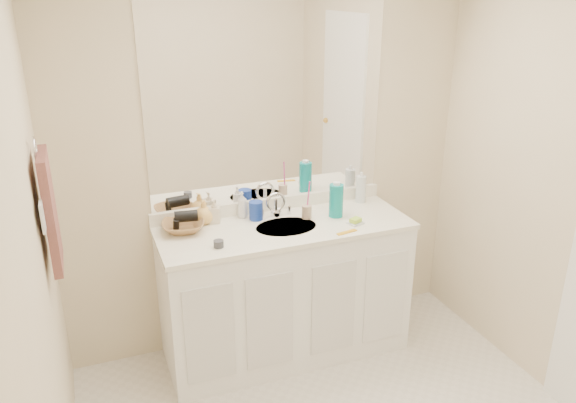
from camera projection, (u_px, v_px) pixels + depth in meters
The scene contains 25 objects.
wall_back at pixel (269, 161), 3.47m from camera, with size 2.60×0.02×2.40m, color beige.
wall_left at pixel (35, 306), 1.90m from camera, with size 0.02×2.60×2.40m, color beige.
vanity_cabinet at pixel (285, 292), 3.51m from camera, with size 1.50×0.55×0.85m, color white.
countertop at pixel (285, 228), 3.35m from camera, with size 1.52×0.57×0.03m, color white.
backsplash at pixel (270, 204), 3.56m from camera, with size 1.52×0.03×0.08m, color white.
sink_basin at pixel (286, 228), 3.34m from camera, with size 0.37×0.37×0.02m, color beige.
faucet at pixel (276, 207), 3.47m from camera, with size 0.02×0.02×0.11m, color silver.
mirror at pixel (269, 104), 3.34m from camera, with size 1.48×0.01×1.20m, color white.
blue_mug at pixel (256, 211), 3.41m from camera, with size 0.08×0.08×0.12m, color #1737A4.
tan_cup at pixel (307, 212), 3.44m from camera, with size 0.06×0.06×0.08m, color tan.
toothbrush at pixel (308, 195), 3.40m from camera, with size 0.01×0.01×0.18m, color #DA3991.
mouthwash_bottle at pixel (336, 201), 3.44m from camera, with size 0.09×0.09×0.21m, color #0B888D.
clear_pump_bottle at pixel (361, 189), 3.68m from camera, with size 0.07×0.07×0.18m, color silver.
soap_dish at pixel (355, 223), 3.37m from camera, with size 0.09×0.07×0.01m, color silver.
green_soap at pixel (356, 220), 3.36m from camera, with size 0.07×0.05×0.02m, color #ADE036.
orange_comb at pixel (347, 232), 3.25m from camera, with size 0.13×0.03×0.01m, color gold.
dark_jar at pixel (219, 244), 3.06m from camera, with size 0.06×0.06×0.04m, color #35363C.
soap_bottle_white at pixel (242, 205), 3.43m from camera, with size 0.06×0.06×0.17m, color silver.
soap_bottle_cream at pixel (214, 211), 3.37m from camera, with size 0.07×0.07×0.15m, color beige.
soap_bottle_yellow at pixel (204, 212), 3.35m from camera, with size 0.11×0.11×0.15m, color #F3BC5E.
wicker_basket at pixel (183, 226), 3.26m from camera, with size 0.25×0.25×0.06m, color olive.
hair_dryer at pixel (186, 216), 3.25m from camera, with size 0.07×0.07×0.13m, color black.
towel_ring at pixel (35, 148), 2.46m from camera, with size 0.11×0.11×0.01m, color silver.
hand_towel at pixel (50, 211), 2.58m from camera, with size 0.04×0.32×0.55m, color brown.
switch_plate at pixel (42, 217), 2.38m from camera, with size 0.01×0.09×0.13m, color white.
Camera 1 is at (-1.09, -1.85, 2.22)m, focal length 35.00 mm.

